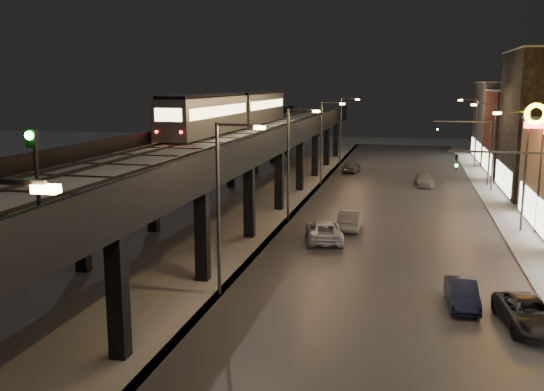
{
  "coord_description": "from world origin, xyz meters",
  "views": [
    {
      "loc": [
        8.78,
        -15.89,
        10.91
      ],
      "look_at": [
        1.62,
        15.2,
        5.0
      ],
      "focal_mm": 40.0,
      "sensor_mm": 36.0,
      "label": 1
    }
  ],
  "objects_px": {
    "car_far_white": "(352,167)",
    "car_onc_silver": "(462,295)",
    "car_onc_white": "(424,181)",
    "subway_train": "(235,110)",
    "car_near_white": "(350,220)",
    "car_onc_dark": "(529,315)",
    "rail_signal": "(34,158)",
    "car_mid_silver": "(324,232)"
  },
  "relations": [
    {
      "from": "car_near_white",
      "to": "car_onc_dark",
      "type": "xyz_separation_m",
      "value": [
        9.72,
        -17.08,
        -0.07
      ]
    },
    {
      "from": "rail_signal",
      "to": "car_mid_silver",
      "type": "xyz_separation_m",
      "value": [
        5.19,
        25.09,
        -8.01
      ]
    },
    {
      "from": "car_onc_silver",
      "to": "car_onc_white",
      "type": "distance_m",
      "value": 36.42
    },
    {
      "from": "subway_train",
      "to": "car_onc_silver",
      "type": "xyz_separation_m",
      "value": [
        20.03,
        -28.62,
        -7.65
      ]
    },
    {
      "from": "car_onc_silver",
      "to": "rail_signal",
      "type": "bearing_deg",
      "value": -136.84
    },
    {
      "from": "car_onc_dark",
      "to": "car_onc_white",
      "type": "distance_m",
      "value": 38.73
    },
    {
      "from": "rail_signal",
      "to": "car_mid_silver",
      "type": "height_order",
      "value": "rail_signal"
    },
    {
      "from": "car_onc_silver",
      "to": "car_onc_white",
      "type": "relative_size",
      "value": 0.89
    },
    {
      "from": "car_mid_silver",
      "to": "car_onc_dark",
      "type": "distance_m",
      "value": 17.26
    },
    {
      "from": "subway_train",
      "to": "car_far_white",
      "type": "xyz_separation_m",
      "value": [
        10.21,
        16.3,
        -7.62
      ]
    },
    {
      "from": "car_near_white",
      "to": "car_mid_silver",
      "type": "relative_size",
      "value": 0.87
    },
    {
      "from": "rail_signal",
      "to": "car_far_white",
      "type": "relative_size",
      "value": 0.74
    },
    {
      "from": "car_far_white",
      "to": "car_onc_silver",
      "type": "relative_size",
      "value": 1.01
    },
    {
      "from": "rail_signal",
      "to": "car_mid_silver",
      "type": "bearing_deg",
      "value": 78.32
    },
    {
      "from": "car_near_white",
      "to": "subway_train",
      "type": "bearing_deg",
      "value": -46.52
    },
    {
      "from": "subway_train",
      "to": "car_mid_silver",
      "type": "height_order",
      "value": "subway_train"
    },
    {
      "from": "car_onc_white",
      "to": "car_onc_dark",
      "type": "bearing_deg",
      "value": -90.16
    },
    {
      "from": "subway_train",
      "to": "car_onc_dark",
      "type": "xyz_separation_m",
      "value": [
        22.75,
        -30.75,
        -7.63
      ]
    },
    {
      "from": "rail_signal",
      "to": "car_near_white",
      "type": "relative_size",
      "value": 0.66
    },
    {
      "from": "rail_signal",
      "to": "car_onc_silver",
      "type": "relative_size",
      "value": 0.75
    },
    {
      "from": "car_onc_dark",
      "to": "car_onc_white",
      "type": "relative_size",
      "value": 1.08
    },
    {
      "from": "car_near_white",
      "to": "car_mid_silver",
      "type": "bearing_deg",
      "value": 69.6
    },
    {
      "from": "car_far_white",
      "to": "car_onc_dark",
      "type": "relative_size",
      "value": 0.83
    },
    {
      "from": "rail_signal",
      "to": "car_near_white",
      "type": "bearing_deg",
      "value": 77.12
    },
    {
      "from": "car_onc_silver",
      "to": "car_onc_white",
      "type": "height_order",
      "value": "car_onc_silver"
    },
    {
      "from": "car_near_white",
      "to": "car_onc_dark",
      "type": "relative_size",
      "value": 0.93
    },
    {
      "from": "rail_signal",
      "to": "car_onc_silver",
      "type": "xyz_separation_m",
      "value": [
        13.63,
        14.05,
        -8.07
      ]
    },
    {
      "from": "rail_signal",
      "to": "car_near_white",
      "type": "xyz_separation_m",
      "value": [
        6.63,
        29.0,
        -7.99
      ]
    },
    {
      "from": "subway_train",
      "to": "car_onc_white",
      "type": "height_order",
      "value": "subway_train"
    },
    {
      "from": "car_mid_silver",
      "to": "car_near_white",
      "type": "bearing_deg",
      "value": -122.14
    },
    {
      "from": "car_onc_white",
      "to": "subway_train",
      "type": "bearing_deg",
      "value": -163.53
    },
    {
      "from": "car_near_white",
      "to": "car_mid_silver",
      "type": "height_order",
      "value": "car_near_white"
    },
    {
      "from": "car_mid_silver",
      "to": "car_onc_white",
      "type": "distance_m",
      "value": 26.37
    },
    {
      "from": "car_far_white",
      "to": "subway_train",
      "type": "bearing_deg",
      "value": 66.19
    },
    {
      "from": "car_far_white",
      "to": "car_onc_white",
      "type": "height_order",
      "value": "car_far_white"
    },
    {
      "from": "car_onc_dark",
      "to": "car_onc_silver",
      "type": "bearing_deg",
      "value": 133.54
    },
    {
      "from": "subway_train",
      "to": "car_far_white",
      "type": "bearing_deg",
      "value": 57.93
    },
    {
      "from": "car_mid_silver",
      "to": "rail_signal",
      "type": "bearing_deg",
      "value": 66.43
    },
    {
      "from": "car_near_white",
      "to": "car_onc_white",
      "type": "xyz_separation_m",
      "value": [
        5.79,
        21.44,
        -0.09
      ]
    },
    {
      "from": "car_near_white",
      "to": "car_onc_dark",
      "type": "height_order",
      "value": "car_near_white"
    },
    {
      "from": "subway_train",
      "to": "car_mid_silver",
      "type": "distance_m",
      "value": 22.38
    },
    {
      "from": "car_near_white",
      "to": "car_far_white",
      "type": "xyz_separation_m",
      "value": [
        -2.82,
        29.97,
        -0.06
      ]
    }
  ]
}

